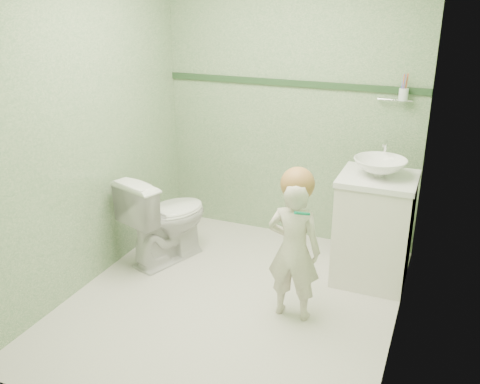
% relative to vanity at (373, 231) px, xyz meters
% --- Properties ---
extents(ground, '(2.50, 2.50, 0.00)m').
position_rel_vanity_xyz_m(ground, '(-0.84, -0.70, -0.40)').
color(ground, beige).
rests_on(ground, ground).
extents(room_shell, '(2.50, 2.54, 2.40)m').
position_rel_vanity_xyz_m(room_shell, '(-0.84, -0.70, 0.80)').
color(room_shell, gray).
rests_on(room_shell, ground).
extents(trim_stripe, '(2.20, 0.02, 0.05)m').
position_rel_vanity_xyz_m(trim_stripe, '(-0.84, 0.54, 0.95)').
color(trim_stripe, '#264326').
rests_on(trim_stripe, room_shell).
extents(vanity, '(0.52, 0.50, 0.80)m').
position_rel_vanity_xyz_m(vanity, '(0.00, 0.00, 0.00)').
color(vanity, white).
rests_on(vanity, ground).
extents(counter, '(0.54, 0.52, 0.04)m').
position_rel_vanity_xyz_m(counter, '(0.00, 0.00, 0.41)').
color(counter, white).
rests_on(counter, vanity).
extents(basin, '(0.37, 0.37, 0.13)m').
position_rel_vanity_xyz_m(basin, '(0.00, 0.00, 0.49)').
color(basin, white).
rests_on(basin, counter).
extents(faucet, '(0.03, 0.13, 0.18)m').
position_rel_vanity_xyz_m(faucet, '(0.00, 0.19, 0.57)').
color(faucet, silver).
rests_on(faucet, counter).
extents(cup_holder, '(0.26, 0.07, 0.21)m').
position_rel_vanity_xyz_m(cup_holder, '(0.05, 0.48, 0.93)').
color(cup_holder, silver).
rests_on(cup_holder, room_shell).
extents(toilet, '(0.63, 0.81, 0.73)m').
position_rel_vanity_xyz_m(toilet, '(-1.58, -0.30, -0.03)').
color(toilet, white).
rests_on(toilet, ground).
extents(toddler, '(0.35, 0.23, 0.97)m').
position_rel_vanity_xyz_m(toddler, '(-0.41, -0.68, 0.09)').
color(toddler, beige).
rests_on(toddler, ground).
extents(hair_cap, '(0.22, 0.22, 0.22)m').
position_rel_vanity_xyz_m(hair_cap, '(-0.41, -0.66, 0.54)').
color(hair_cap, '#9F6D3A').
rests_on(hair_cap, toddler).
extents(teal_toothbrush, '(0.11, 0.13, 0.08)m').
position_rel_vanity_xyz_m(teal_toothbrush, '(-0.33, -0.81, 0.42)').
color(teal_toothbrush, '#0B875E').
rests_on(teal_toothbrush, toddler).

